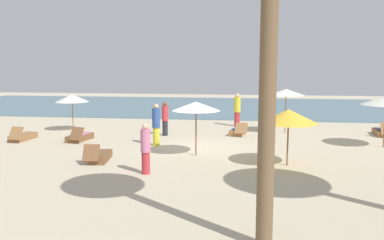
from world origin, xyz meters
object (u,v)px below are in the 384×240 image
Objects in this scene: person_1 at (165,118)px; person_5 at (156,124)px; person_2 at (237,110)px; umbrella_0 at (289,116)px; person_3 at (146,148)px; lounger_1 at (22,137)px; lounger_3 at (80,137)px; umbrella_2 at (72,98)px; lounger_2 at (238,131)px; lounger_4 at (382,132)px; umbrella_3 at (286,92)px; lounger_6 at (100,156)px; umbrella_1 at (196,106)px.

person_5 is (0.11, -2.52, 0.07)m from person_1.
person_2 is 1.02× the size of person_5.
person_3 is (-4.72, -1.76, -0.91)m from umbrella_0.
lounger_1 is 0.97× the size of lounger_3.
umbrella_0 is at bearing -15.27° from lounger_1.
lounger_3 is (1.44, -2.58, -1.59)m from umbrella_2.
person_5 is (-3.53, -3.31, 0.76)m from lounger_2.
person_3 is at bearing -139.17° from lounger_4.
lounger_3 is at bearing -60.87° from umbrella_2.
umbrella_2 is 1.06× the size of person_5.
lounger_1 is at bearing 145.15° from person_3.
umbrella_3 is 3.15m from lounger_2.
lounger_3 is 6.94m from person_3.
umbrella_3 reaches higher than person_2.
umbrella_0 is at bearing -28.06° from person_5.
person_2 is at bearing 60.90° from person_5.
umbrella_3 is 7.24m from person_5.
lounger_6 is 2.73m from person_3.
lounger_6 is (-3.44, -1.38, -1.78)m from umbrella_1.
person_5 is at bearing -9.18° from lounger_3.
umbrella_3 is 1.21× the size of person_2.
umbrella_3 is 13.10m from lounger_1.
umbrella_1 reaches higher than lounger_4.
person_2 reaches higher than person_1.
person_1 reaches higher than lounger_4.
lounger_4 is 7.61m from person_2.
lounger_4 is (8.68, 5.70, -1.77)m from umbrella_1.
umbrella_3 is at bearing 85.79° from umbrella_0.
umbrella_1 is 1.26× the size of person_3.
person_1 is at bearing 135.58° from umbrella_0.
person_1 is at bearing -172.26° from lounger_4.
lounger_2 is 0.94× the size of person_2.
umbrella_2 is 16.00m from lounger_4.
person_1 is at bearing 76.42° from lounger_6.
umbrella_2 reaches higher than person_1.
umbrella_0 is 6.17m from person_5.
lounger_1 is 2.73m from lounger_3.
lounger_6 is at bearing -59.04° from umbrella_2.
umbrella_3 reaches higher than lounger_4.
person_5 reaches higher than lounger_6.
umbrella_1 is at bearing -107.11° from lounger_2.
person_2 is at bearing 45.54° from person_1.
lounger_6 is at bearing -117.84° from person_2.
lounger_3 is 4.39m from lounger_6.
umbrella_0 is 5.12m from person_3.
umbrella_3 reaches higher than umbrella_0.
lounger_3 is 3.93m from person_5.
umbrella_0 is 12.46m from lounger_1.
umbrella_3 is at bearing 4.21° from umbrella_2.
umbrella_0 reaches higher than person_5.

